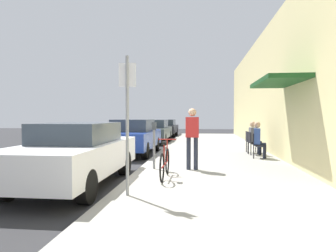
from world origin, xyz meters
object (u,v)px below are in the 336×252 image
Objects in this scene: street_sign at (127,114)px; pedestrian_standing at (192,134)px; parked_car_2 at (154,131)px; cafe_chair_0 at (257,144)px; parked_car_1 at (133,136)px; bicycle_0 at (165,163)px; seated_patron_0 at (259,138)px; cafe_chair_1 at (253,142)px; parked_car_3 at (165,128)px; seated_patron_1 at (254,137)px; parking_meter at (154,142)px; parked_car_0 at (76,153)px; cafe_chair_2 at (250,140)px.

street_sign reaches higher than pedestrian_standing.
parked_car_2 reaches higher than cafe_chair_0.
bicycle_0 is (2.00, -5.23, -0.27)m from parked_car_1.
seated_patron_0 reaches higher than cafe_chair_1.
pedestrian_standing is (2.62, -15.37, 0.42)m from parked_car_3.
parked_car_3 is 13.68m from cafe_chair_0.
seated_patron_1 is at bearing 86.28° from cafe_chair_0.
parked_car_2 is at bearing 124.32° from seated_patron_0.
street_sign is 2.99× the size of cafe_chair_0.
parked_car_2 is 11.09m from bicycle_0.
parked_car_1 is 4.85m from pedestrian_standing.
parking_meter is at bearing -80.94° from parked_car_2.
parked_car_3 is 5.06× the size of cafe_chair_0.
seated_patron_1 is at bearing -6.79° from parked_car_1.
parked_car_3 is at bearing 110.92° from seated_patron_0.
parked_car_0 is 7.54m from cafe_chair_2.
parked_car_2 is (0.00, 5.67, -0.04)m from parked_car_1.
cafe_chair_1 is 1.00× the size of cafe_chair_2.
street_sign is 6.43m from cafe_chair_0.
street_sign reaches higher than cafe_chair_2.
cafe_chair_0 is 1.00× the size of cafe_chair_1.
parked_car_0 is 5.06× the size of cafe_chair_1.
seated_patron_0 is 3.44m from pedestrian_standing.
parked_car_0 reaches higher than cafe_chair_2.
parking_meter is at bearing -133.54° from cafe_chair_1.
parking_meter reaches higher than parked_car_2.
parked_car_2 is 3.33× the size of parking_meter.
seated_patron_0 is at bearing 40.90° from parked_car_0.
bicycle_0 is 1.33× the size of seated_patron_1.
street_sign is (1.50, -12.57, 0.92)m from parked_car_2.
bicycle_0 is (2.00, -16.54, -0.22)m from parked_car_3.
parked_car_0 is 5.75m from parked_car_1.
cafe_chair_0 is at bearing 52.85° from bicycle_0.
bicycle_0 is at bearing 73.18° from street_sign.
cafe_chair_0 is at bearing 49.30° from pedestrian_standing.
parked_car_3 is at bearing 110.71° from cafe_chair_0.
parked_car_0 reaches higher than parked_car_3.
parked_car_1 is at bearing -90.00° from parked_car_2.
street_sign reaches higher than seated_patron_0.
street_sign reaches higher than parked_car_3.
parked_car_0 is at bearing -90.00° from parked_car_2.
parked_car_3 reaches higher than bicycle_0.
cafe_chair_0 is at bearing -89.95° from cafe_chair_1.
parked_car_0 is 17.05m from parked_car_3.
street_sign is at bearing -118.28° from seated_patron_1.
parked_car_3 is at bearing 112.13° from cafe_chair_1.
parking_meter is at bearing -128.80° from cafe_chair_2.
seated_patron_0 is at bearing -69.08° from parked_car_3.
pedestrian_standing is at bearing -74.92° from parked_car_2.
parked_car_0 is at bearing -129.90° from cafe_chair_2.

